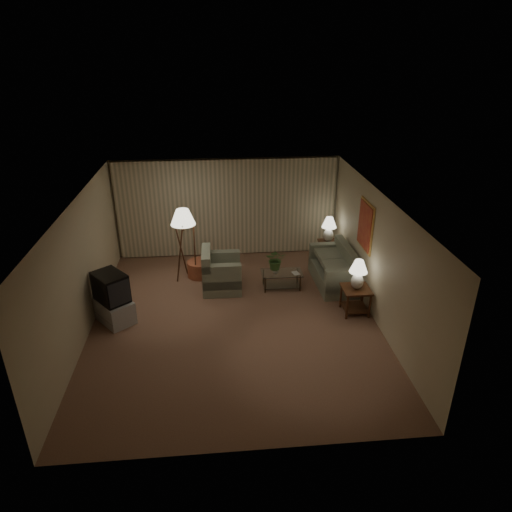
{
  "coord_description": "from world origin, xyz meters",
  "views": [
    {
      "loc": [
        -0.32,
        -8.32,
        5.41
      ],
      "look_at": [
        0.52,
        0.6,
        1.21
      ],
      "focal_mm": 32.0,
      "sensor_mm": 36.0,
      "label": 1
    }
  ],
  "objects_px": {
    "side_table_near": "(356,296)",
    "table_lamp_far": "(329,227)",
    "coffee_table": "(282,278)",
    "side_table_far": "(327,248)",
    "vase": "(276,270)",
    "table_lamp_near": "(358,272)",
    "ottoman": "(199,269)",
    "floor_lamp": "(185,244)",
    "crt_tv": "(111,287)",
    "armchair": "(222,274)",
    "sofa": "(333,270)",
    "tv_cabinet": "(114,310)"
  },
  "relations": [
    {
      "from": "coffee_table",
      "to": "ottoman",
      "type": "xyz_separation_m",
      "value": [
        -1.99,
        0.82,
        -0.07
      ]
    },
    {
      "from": "armchair",
      "to": "table_lamp_far",
      "type": "bearing_deg",
      "value": -66.0
    },
    {
      "from": "sofa",
      "to": "vase",
      "type": "bearing_deg",
      "value": -87.76
    },
    {
      "from": "ottoman",
      "to": "table_lamp_far",
      "type": "bearing_deg",
      "value": 8.78
    },
    {
      "from": "table_lamp_near",
      "to": "table_lamp_far",
      "type": "distance_m",
      "value": 2.6
    },
    {
      "from": "crt_tv",
      "to": "side_table_far",
      "type": "bearing_deg",
      "value": 75.81
    },
    {
      "from": "sofa",
      "to": "side_table_near",
      "type": "height_order",
      "value": "sofa"
    },
    {
      "from": "sofa",
      "to": "armchair",
      "type": "relative_size",
      "value": 1.78
    },
    {
      "from": "side_table_near",
      "to": "table_lamp_near",
      "type": "bearing_deg",
      "value": 180.0
    },
    {
      "from": "table_lamp_near",
      "to": "coffee_table",
      "type": "height_order",
      "value": "table_lamp_near"
    },
    {
      "from": "table_lamp_far",
      "to": "coffee_table",
      "type": "relative_size",
      "value": 0.69
    },
    {
      "from": "sofa",
      "to": "armchair",
      "type": "distance_m",
      "value": 2.73
    },
    {
      "from": "side_table_near",
      "to": "coffee_table",
      "type": "height_order",
      "value": "side_table_near"
    },
    {
      "from": "armchair",
      "to": "tv_cabinet",
      "type": "relative_size",
      "value": 0.94
    },
    {
      "from": "sofa",
      "to": "crt_tv",
      "type": "height_order",
      "value": "crt_tv"
    },
    {
      "from": "sofa",
      "to": "crt_tv",
      "type": "relative_size",
      "value": 1.96
    },
    {
      "from": "side_table_near",
      "to": "vase",
      "type": "bearing_deg",
      "value": 141.83
    },
    {
      "from": "coffee_table",
      "to": "floor_lamp",
      "type": "xyz_separation_m",
      "value": [
        -2.31,
        0.7,
        0.69
      ]
    },
    {
      "from": "crt_tv",
      "to": "ottoman",
      "type": "bearing_deg",
      "value": 97.86
    },
    {
      "from": "side_table_far",
      "to": "vase",
      "type": "height_order",
      "value": "side_table_far"
    },
    {
      "from": "armchair",
      "to": "side_table_far",
      "type": "bearing_deg",
      "value": -66.0
    },
    {
      "from": "side_table_near",
      "to": "side_table_far",
      "type": "relative_size",
      "value": 1.0
    },
    {
      "from": "sofa",
      "to": "floor_lamp",
      "type": "distance_m",
      "value": 3.7
    },
    {
      "from": "side_table_near",
      "to": "ottoman",
      "type": "bearing_deg",
      "value": 148.89
    },
    {
      "from": "ottoman",
      "to": "vase",
      "type": "distance_m",
      "value": 2.04
    },
    {
      "from": "side_table_near",
      "to": "table_lamp_far",
      "type": "bearing_deg",
      "value": 90.0
    },
    {
      "from": "floor_lamp",
      "to": "ottoman",
      "type": "xyz_separation_m",
      "value": [
        0.32,
        0.12,
        -0.76
      ]
    },
    {
      "from": "crt_tv",
      "to": "ottoman",
      "type": "relative_size",
      "value": 1.46
    },
    {
      "from": "armchair",
      "to": "side_table_near",
      "type": "relative_size",
      "value": 1.63
    },
    {
      "from": "side_table_far",
      "to": "floor_lamp",
      "type": "relative_size",
      "value": 0.33
    },
    {
      "from": "armchair",
      "to": "ottoman",
      "type": "height_order",
      "value": "armchair"
    },
    {
      "from": "sofa",
      "to": "floor_lamp",
      "type": "height_order",
      "value": "floor_lamp"
    },
    {
      "from": "table_lamp_near",
      "to": "ottoman",
      "type": "distance_m",
      "value": 4.09
    },
    {
      "from": "table_lamp_near",
      "to": "crt_tv",
      "type": "bearing_deg",
      "value": 178.2
    },
    {
      "from": "armchair",
      "to": "crt_tv",
      "type": "distance_m",
      "value": 2.65
    },
    {
      "from": "crt_tv",
      "to": "floor_lamp",
      "type": "relative_size",
      "value": 0.48
    },
    {
      "from": "vase",
      "to": "coffee_table",
      "type": "bearing_deg",
      "value": 0.0
    },
    {
      "from": "table_lamp_far",
      "to": "vase",
      "type": "relative_size",
      "value": 4.29
    },
    {
      "from": "armchair",
      "to": "floor_lamp",
      "type": "xyz_separation_m",
      "value": [
        -0.87,
        0.6,
        0.56
      ]
    },
    {
      "from": "ottoman",
      "to": "vase",
      "type": "xyz_separation_m",
      "value": [
        1.84,
        -0.82,
        0.29
      ]
    },
    {
      "from": "vase",
      "to": "ottoman",
      "type": "bearing_deg",
      "value": 155.98
    },
    {
      "from": "crt_tv",
      "to": "vase",
      "type": "height_order",
      "value": "crt_tv"
    },
    {
      "from": "side_table_far",
      "to": "table_lamp_far",
      "type": "bearing_deg",
      "value": -45.0
    },
    {
      "from": "side_table_far",
      "to": "coffee_table",
      "type": "bearing_deg",
      "value": -136.85
    },
    {
      "from": "coffee_table",
      "to": "crt_tv",
      "type": "height_order",
      "value": "crt_tv"
    },
    {
      "from": "side_table_far",
      "to": "vase",
      "type": "distance_m",
      "value": 2.09
    },
    {
      "from": "floor_lamp",
      "to": "crt_tv",
      "type": "bearing_deg",
      "value": -129.04
    },
    {
      "from": "table_lamp_near",
      "to": "ottoman",
      "type": "relative_size",
      "value": 1.11
    },
    {
      "from": "tv_cabinet",
      "to": "floor_lamp",
      "type": "xyz_separation_m",
      "value": [
        1.45,
        1.79,
        0.71
      ]
    },
    {
      "from": "side_table_far",
      "to": "table_lamp_near",
      "type": "height_order",
      "value": "table_lamp_near"
    }
  ]
}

